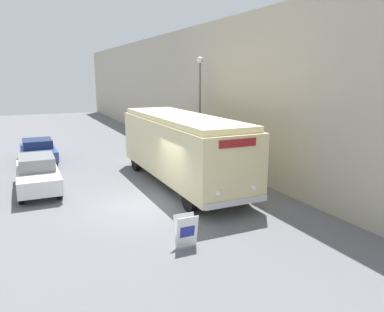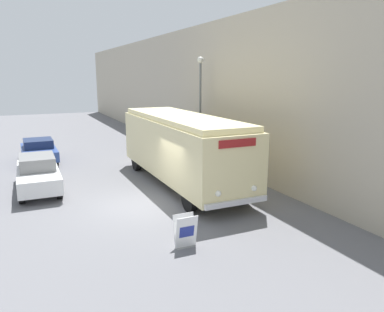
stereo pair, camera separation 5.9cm
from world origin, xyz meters
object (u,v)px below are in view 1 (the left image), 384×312
at_px(parked_car_near, 38,173).
at_px(parked_car_mid, 38,151).
at_px(vintage_bus, 182,146).
at_px(sign_board, 186,232).
at_px(streetlamp, 200,95).

height_order(parked_car_near, parked_car_mid, parked_car_near).
distance_m(vintage_bus, parked_car_mid, 9.85).
bearing_deg(sign_board, vintage_bus, 67.55).
relative_size(sign_board, streetlamp, 0.17).
bearing_deg(vintage_bus, sign_board, -112.45).
bearing_deg(parked_car_near, streetlamp, 11.66).
xyz_separation_m(vintage_bus, sign_board, (-2.56, -6.19, -1.37)).
height_order(vintage_bus, streetlamp, streetlamp).
bearing_deg(sign_board, parked_car_mid, 103.47).
bearing_deg(vintage_bus, parked_car_near, 163.59).
xyz_separation_m(vintage_bus, streetlamp, (2.71, 3.56, 2.13)).
distance_m(sign_board, parked_car_mid, 14.38).
relative_size(streetlamp, parked_car_near, 1.32).
relative_size(streetlamp, parked_car_mid, 1.50).
bearing_deg(parked_car_mid, parked_car_near, -94.14).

